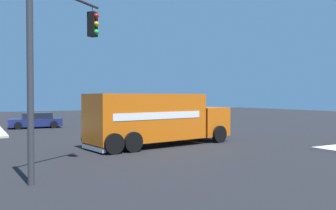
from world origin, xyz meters
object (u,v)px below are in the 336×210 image
at_px(delivery_truck, 157,118).
at_px(traffic_light_primary, 54,52).
at_px(pickup_maroon, 151,119).
at_px(sedan_navy, 36,121).

xyz_separation_m(delivery_truck, traffic_light_primary, (-5.30, 6.56, 2.71)).
distance_m(pickup_maroon, sedan_navy, 9.96).
bearing_deg(traffic_light_primary, pickup_maroon, -35.80).
distance_m(traffic_light_primary, sedan_navy, 20.58).
relative_size(traffic_light_primary, pickup_maroon, 1.23).
bearing_deg(sedan_navy, traffic_light_primary, 173.37).
distance_m(delivery_truck, pickup_maroon, 11.10).
relative_size(traffic_light_primary, sedan_navy, 1.48).
height_order(delivery_truck, traffic_light_primary, traffic_light_primary).
xyz_separation_m(delivery_truck, pickup_maroon, (10.10, -4.54, -0.77)).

